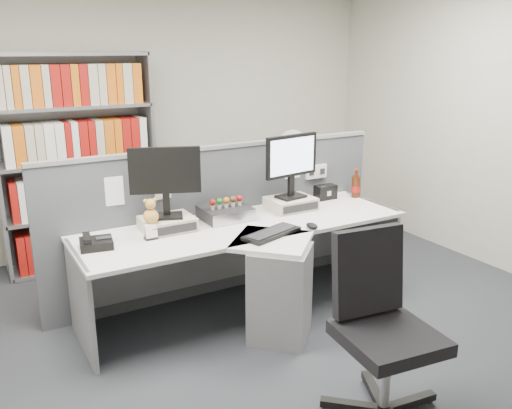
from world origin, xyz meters
TOP-DOWN VIEW (x-y plane):
  - ground at (0.00, 0.00)m, footprint 5.50×5.50m
  - room_shell at (0.00, 0.00)m, footprint 5.04×5.54m
  - partition at (0.00, 1.25)m, footprint 3.00×0.08m
  - desk at (0.00, 0.60)m, footprint 2.60×1.20m
  - monitor_riser_left at (-0.57, 0.98)m, footprint 0.38×0.31m
  - monitor_riser_right at (0.53, 0.98)m, footprint 0.38×0.31m
  - monitor_left at (-0.57, 0.98)m, footprint 0.50×0.24m
  - monitor_right at (0.53, 0.98)m, footprint 0.52×0.20m
  - desktop_pc at (-0.08, 1.01)m, footprint 0.37×0.33m
  - figurines at (-0.08, 0.99)m, footprint 0.29×0.05m
  - keyboard at (0.04, 0.49)m, footprint 0.50×0.31m
  - mouse at (0.38, 0.47)m, footprint 0.07×0.11m
  - desk_phone at (-1.13, 0.87)m, footprint 0.25×0.23m
  - desk_calendar at (-0.75, 0.85)m, footprint 0.09×0.07m
  - plush_toy at (-0.73, 0.89)m, footprint 0.11×0.11m
  - speaker at (0.97, 1.09)m, footprint 0.19×0.11m
  - cola_bottle at (1.25, 1.01)m, footprint 0.08×0.08m
  - shelving_unit at (-0.90, 2.44)m, footprint 1.41×0.40m
  - filing_cabinet at (1.20, 1.99)m, footprint 0.45×0.61m
  - desk_fan at (1.20, 1.99)m, footprint 0.30×0.19m
  - office_chair at (0.05, -0.67)m, footprint 0.69×0.70m

SIDE VIEW (x-z plane):
  - ground at x=0.00m, z-range 0.00..0.00m
  - filing_cabinet at x=1.20m, z-range 0.00..0.70m
  - desk at x=0.00m, z-range 0.10..0.82m
  - office_chair at x=0.05m, z-range 0.04..1.09m
  - partition at x=0.00m, z-range 0.01..1.29m
  - keyboard at x=0.04m, z-range 0.72..0.75m
  - mouse at x=0.38m, z-range 0.72..0.76m
  - desk_phone at x=-1.13m, z-range 0.71..0.80m
  - desk_calendar at x=-0.75m, z-range 0.71..0.82m
  - desktop_pc at x=-0.08m, z-range 0.72..0.82m
  - monitor_riser_left at x=-0.57m, z-range 0.72..0.82m
  - monitor_riser_right at x=0.53m, z-range 0.72..0.82m
  - speaker at x=0.97m, z-range 0.72..0.85m
  - cola_bottle at x=1.25m, z-range 0.69..0.95m
  - figurines at x=-0.08m, z-range 0.83..0.91m
  - plush_toy at x=-0.73m, z-range 0.81..1.00m
  - shelving_unit at x=-0.90m, z-range -0.02..1.98m
  - desk_fan at x=1.20m, z-range 0.77..1.28m
  - monitor_left at x=-0.57m, z-range 0.87..1.40m
  - monitor_right at x=0.53m, z-range 0.87..1.40m
  - room_shell at x=0.00m, z-range 0.43..3.15m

